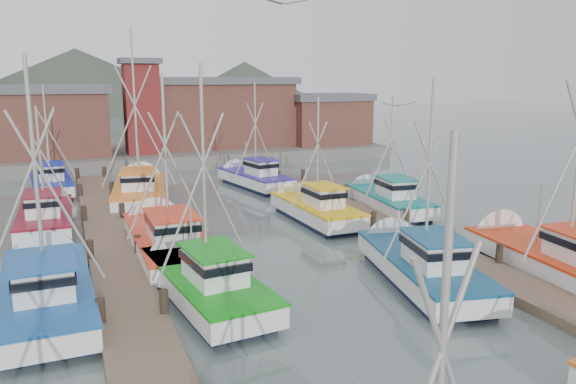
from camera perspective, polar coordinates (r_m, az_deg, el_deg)
name	(u,v)px	position (r m, az deg, el deg)	size (l,w,h in m)	color
ground	(306,281)	(22.99, 1.85, -8.98)	(260.00, 260.00, 0.00)	#556664
dock_left	(117,266)	(25.09, -16.97, -7.20)	(2.30, 46.00, 1.50)	brown
dock_right	(400,233)	(29.51, 11.26, -4.10)	(2.30, 46.00, 1.50)	brown
quay	(159,153)	(57.86, -12.93, 3.86)	(44.00, 16.00, 1.20)	slate
shed_left	(36,120)	(54.90, -24.26, 6.66)	(12.72, 8.48, 6.20)	brown
shed_center	(217,111)	(58.67, -7.26, 8.18)	(14.84, 9.54, 6.90)	brown
shed_right	(326,118)	(59.67, 3.87, 7.48)	(8.48, 6.36, 5.20)	brown
lookout_tower	(142,106)	(53.20, -14.64, 8.49)	(3.60, 3.60, 8.50)	maroon
distant_hills	(45,113)	(142.60, -23.48, 7.38)	(175.00, 140.00, 42.00)	#444E41
boat_4	(201,279)	(21.41, -8.85, -8.75)	(3.67, 8.87, 9.27)	#101A36
boat_5	(417,263)	(23.46, 12.99, -7.09)	(4.39, 9.24, 8.82)	#101A36
boat_6	(46,288)	(22.07, -23.36, -8.96)	(3.98, 9.55, 9.66)	#101A36
boat_7	(553,259)	(25.85, 25.36, -6.16)	(4.41, 10.07, 10.95)	#101A36
boat_8	(166,239)	(26.88, -12.26, -4.65)	(3.72, 9.75, 9.11)	#101A36
boat_9	(312,208)	(32.31, 2.48, -1.66)	(3.10, 8.26, 7.68)	#101A36
boat_10	(46,216)	(33.16, -23.37, -2.28)	(3.10, 8.61, 7.35)	#101A36
boat_11	(385,199)	(35.29, 9.78, -0.69)	(3.38, 8.53, 7.70)	#101A36
boat_12	(140,189)	(39.05, -14.83, 0.30)	(4.74, 10.52, 12.04)	#101A36
boat_13	(252,178)	(42.22, -3.71, 1.47)	(3.90, 8.52, 8.40)	#101A36
boat_14	(50,182)	(43.73, -22.98, 0.92)	(3.37, 8.43, 8.22)	#101A36
gull_near	(283,2)	(17.46, -0.46, 18.72)	(1.54, 0.60, 0.24)	gray
gull_far	(397,105)	(22.38, 11.04, 8.68)	(1.49, 0.65, 0.24)	gray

